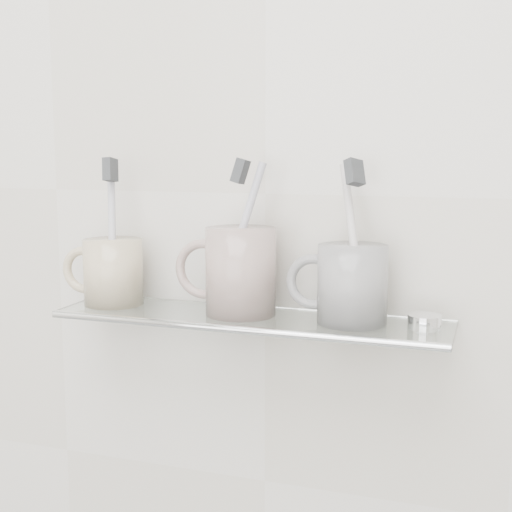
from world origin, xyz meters
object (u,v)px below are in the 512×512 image
at_px(mug_center, 241,271).
at_px(shelf_glass, 250,319).
at_px(mug_left, 113,272).
at_px(mug_right, 352,284).

bearing_deg(mug_center, shelf_glass, -40.13).
xyz_separation_m(mug_left, mug_right, (0.33, 0.00, 0.00)).
distance_m(shelf_glass, mug_left, 0.20).
height_order(shelf_glass, mug_right, mug_right).
distance_m(shelf_glass, mug_right, 0.14).
xyz_separation_m(shelf_glass, mug_left, (-0.20, 0.00, 0.05)).
distance_m(shelf_glass, mug_center, 0.06).
height_order(shelf_glass, mug_center, mug_center).
bearing_deg(mug_left, mug_center, 0.63).
bearing_deg(shelf_glass, mug_right, 2.22).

